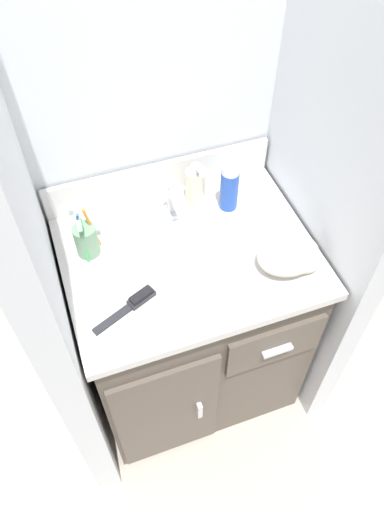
# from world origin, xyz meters

# --- Properties ---
(ground_plane) EXTENTS (6.00, 6.00, 0.00)m
(ground_plane) POSITION_xyz_m (0.00, 0.00, 0.00)
(ground_plane) COLOR #ADA393
(wall_back) EXTENTS (0.95, 0.08, 2.20)m
(wall_back) POSITION_xyz_m (0.00, 0.35, 1.10)
(wall_back) COLOR silver
(wall_back) RESTS_ON ground_plane
(wall_left) EXTENTS (0.08, 0.67, 2.20)m
(wall_left) POSITION_xyz_m (-0.43, 0.00, 1.10)
(wall_left) COLOR silver
(wall_left) RESTS_ON ground_plane
(wall_right) EXTENTS (0.08, 0.67, 2.20)m
(wall_right) POSITION_xyz_m (0.43, 0.00, 1.10)
(wall_right) COLOR silver
(wall_right) RESTS_ON ground_plane
(vanity) EXTENTS (0.77, 0.61, 0.83)m
(vanity) POSITION_xyz_m (-0.00, -0.00, 0.43)
(vanity) COLOR brown
(vanity) RESTS_ON ground_plane
(backsplash) EXTENTS (0.77, 0.02, 0.12)m
(backsplash) POSITION_xyz_m (0.00, 0.29, 0.89)
(backsplash) COLOR silver
(backsplash) RESTS_ON vanity
(sink_faucet) EXTENTS (0.09, 0.09, 0.14)m
(sink_faucet) POSITION_xyz_m (0.00, 0.17, 0.88)
(sink_faucet) COLOR silver
(sink_faucet) RESTS_ON vanity
(toothbrush_cup) EXTENTS (0.08, 0.09, 0.19)m
(toothbrush_cup) POSITION_xyz_m (-0.29, 0.11, 0.89)
(toothbrush_cup) COLOR gray
(toothbrush_cup) RESTS_ON vanity
(soap_dispenser) EXTENTS (0.07, 0.07, 0.16)m
(soap_dispenser) POSITION_xyz_m (0.10, 0.21, 0.90)
(soap_dispenser) COLOR beige
(soap_dispenser) RESTS_ON vanity
(shaving_cream_can) EXTENTS (0.06, 0.06, 0.17)m
(shaving_cream_can) POSITION_xyz_m (0.19, 0.15, 0.91)
(shaving_cream_can) COLOR #234CB2
(shaving_cream_can) RESTS_ON vanity
(hairbrush) EXTENTS (0.20, 0.11, 0.03)m
(hairbrush) POSITION_xyz_m (-0.21, -0.13, 0.84)
(hairbrush) COLOR #232328
(hairbrush) RESTS_ON vanity
(hand_towel) EXTENTS (0.19, 0.15, 0.09)m
(hand_towel) POSITION_xyz_m (0.27, -0.14, 0.87)
(hand_towel) COLOR beige
(hand_towel) RESTS_ON vanity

